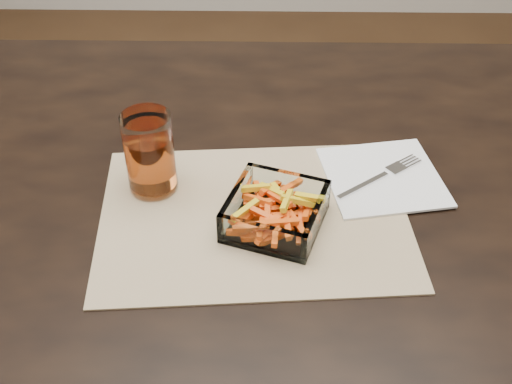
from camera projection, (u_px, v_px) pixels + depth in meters
The scene contains 6 objects.
dining_table at pixel (326, 215), 1.08m from camera, with size 1.60×0.90×0.75m.
placemat at pixel (254, 216), 0.94m from camera, with size 0.45×0.33×0.00m, color tan.
glass_bowl at pixel (275, 213), 0.91m from camera, with size 0.16×0.16×0.05m.
tumbler at pixel (150, 156), 0.95m from camera, with size 0.07×0.07×0.13m.
napkin at pixel (383, 177), 1.01m from camera, with size 0.17×0.17×0.00m, color white.
fork at pixel (382, 176), 1.00m from camera, with size 0.14×0.11×0.00m.
Camera 1 is at (-0.10, -0.80, 1.39)m, focal length 45.00 mm.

